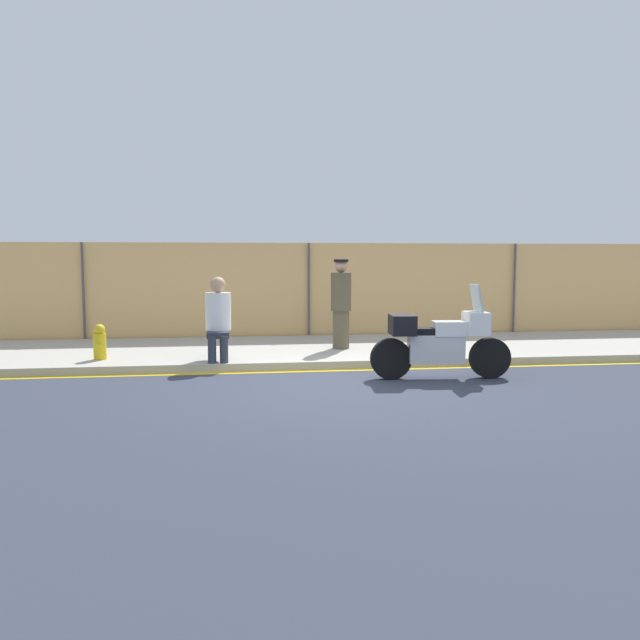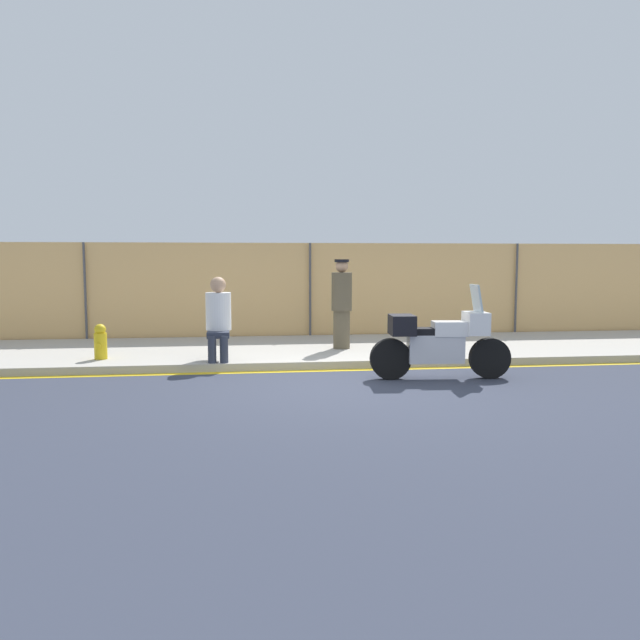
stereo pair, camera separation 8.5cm
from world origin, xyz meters
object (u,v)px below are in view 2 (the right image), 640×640
(officer_standing, at_px, (342,303))
(fire_hydrant, at_px, (100,342))
(motorcycle, at_px, (439,341))
(person_seated_on_curb, at_px, (218,314))

(officer_standing, xyz_separation_m, fire_hydrant, (-4.25, -0.74, -0.56))
(motorcycle, distance_m, person_seated_on_curb, 3.69)
(officer_standing, distance_m, fire_hydrant, 4.35)
(officer_standing, xyz_separation_m, person_seated_on_curb, (-2.26, -1.00, -0.09))
(motorcycle, distance_m, fire_hydrant, 5.63)
(motorcycle, bearing_deg, fire_hydrant, 166.32)
(motorcycle, height_order, officer_standing, officer_standing)
(person_seated_on_curb, distance_m, fire_hydrant, 2.06)
(fire_hydrant, bearing_deg, person_seated_on_curb, -7.59)
(motorcycle, relative_size, fire_hydrant, 3.60)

